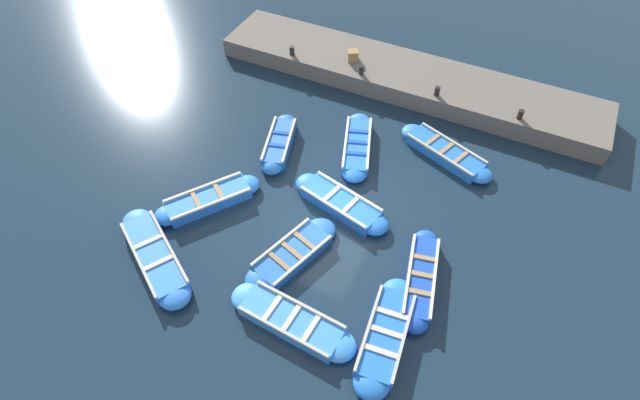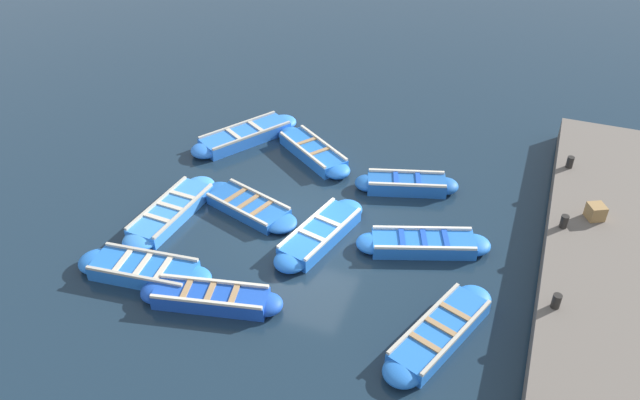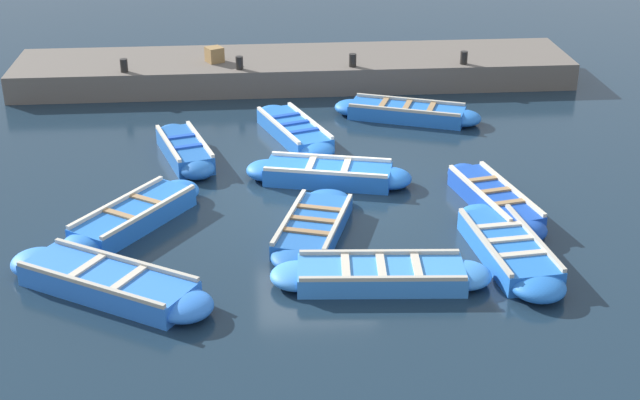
{
  "view_description": "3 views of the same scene",
  "coord_description": "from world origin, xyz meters",
  "px_view_note": "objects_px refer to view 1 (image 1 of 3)",
  "views": [
    {
      "loc": [
        9.04,
        4.23,
        12.31
      ],
      "look_at": [
        -0.14,
        -0.23,
        0.44
      ],
      "focal_mm": 28.0,
      "sensor_mm": 36.0,
      "label": 1
    },
    {
      "loc": [
        -5.11,
        12.52,
        10.64
      ],
      "look_at": [
        -0.02,
        -0.92,
        0.35
      ],
      "focal_mm": 35.0,
      "sensor_mm": 36.0,
      "label": 2
    },
    {
      "loc": [
        16.75,
        -1.24,
        7.75
      ],
      "look_at": [
        0.76,
        0.06,
        0.18
      ],
      "focal_mm": 50.0,
      "sensor_mm": 36.0,
      "label": 3
    }
  ],
  "objects_px": {
    "boat_bow_out": "(292,321)",
    "boat_outer_left": "(341,203)",
    "boat_broadside": "(292,254)",
    "boat_far_corner": "(421,278)",
    "bollard_mid_north": "(361,70)",
    "buoy_orange_near": "(238,195)",
    "boat_centre": "(279,143)",
    "bollard_mid_south": "(437,91)",
    "bollard_south": "(521,114)",
    "bollard_north": "(292,51)",
    "boat_alongside": "(208,200)",
    "wooden_crate": "(353,55)",
    "boat_end_of_row": "(386,335)",
    "boat_drifting": "(445,152)",
    "boat_stern_in": "(155,256)",
    "boat_mid_row": "(357,146)"
  },
  "relations": [
    {
      "from": "boat_centre",
      "to": "boat_far_corner",
      "type": "bearing_deg",
      "value": 63.58
    },
    {
      "from": "boat_centre",
      "to": "bollard_mid_north",
      "type": "relative_size",
      "value": 9.04
    },
    {
      "from": "bollard_north",
      "to": "wooden_crate",
      "type": "relative_size",
      "value": 0.85
    },
    {
      "from": "boat_end_of_row",
      "to": "bollard_mid_south",
      "type": "bearing_deg",
      "value": -169.88
    },
    {
      "from": "boat_alongside",
      "to": "bollard_mid_north",
      "type": "bearing_deg",
      "value": 165.27
    },
    {
      "from": "boat_end_of_row",
      "to": "boat_drifting",
      "type": "bearing_deg",
      "value": -175.45
    },
    {
      "from": "bollard_mid_south",
      "to": "bollard_south",
      "type": "xyz_separation_m",
      "value": [
        0.0,
        3.06,
        0.0
      ]
    },
    {
      "from": "bollard_mid_south",
      "to": "boat_end_of_row",
      "type": "bearing_deg",
      "value": 10.12
    },
    {
      "from": "boat_broadside",
      "to": "boat_far_corner",
      "type": "relative_size",
      "value": 0.99
    },
    {
      "from": "boat_outer_left",
      "to": "bollard_north",
      "type": "distance_m",
      "value": 7.78
    },
    {
      "from": "boat_broadside",
      "to": "boat_bow_out",
      "type": "height_order",
      "value": "boat_bow_out"
    },
    {
      "from": "boat_centre",
      "to": "boat_outer_left",
      "type": "bearing_deg",
      "value": 63.19
    },
    {
      "from": "boat_alongside",
      "to": "boat_centre",
      "type": "bearing_deg",
      "value": 166.83
    },
    {
      "from": "boat_centre",
      "to": "boat_end_of_row",
      "type": "bearing_deg",
      "value": 49.35
    },
    {
      "from": "boat_end_of_row",
      "to": "bollard_mid_north",
      "type": "relative_size",
      "value": 10.39
    },
    {
      "from": "boat_far_corner",
      "to": "boat_end_of_row",
      "type": "relative_size",
      "value": 0.97
    },
    {
      "from": "boat_bow_out",
      "to": "bollard_mid_north",
      "type": "bearing_deg",
      "value": -166.99
    },
    {
      "from": "bollard_south",
      "to": "boat_far_corner",
      "type": "bearing_deg",
      "value": -8.08
    },
    {
      "from": "bollard_mid_north",
      "to": "buoy_orange_near",
      "type": "xyz_separation_m",
      "value": [
        7.12,
        -1.3,
        -0.75
      ]
    },
    {
      "from": "boat_end_of_row",
      "to": "buoy_orange_near",
      "type": "height_order",
      "value": "boat_end_of_row"
    },
    {
      "from": "bollard_north",
      "to": "boat_broadside",
      "type": "bearing_deg",
      "value": 27.88
    },
    {
      "from": "boat_far_corner",
      "to": "boat_drifting",
      "type": "bearing_deg",
      "value": -170.77
    },
    {
      "from": "boat_stern_in",
      "to": "buoy_orange_near",
      "type": "xyz_separation_m",
      "value": [
        -3.09,
        0.89,
        -0.04
      ]
    },
    {
      "from": "boat_alongside",
      "to": "boat_drifting",
      "type": "relative_size",
      "value": 0.88
    },
    {
      "from": "boat_mid_row",
      "to": "boat_alongside",
      "type": "bearing_deg",
      "value": -36.92
    },
    {
      "from": "bollard_south",
      "to": "bollard_mid_north",
      "type": "bearing_deg",
      "value": -90.0
    },
    {
      "from": "boat_drifting",
      "to": "wooden_crate",
      "type": "bearing_deg",
      "value": -121.61
    },
    {
      "from": "boat_outer_left",
      "to": "boat_alongside",
      "type": "bearing_deg",
      "value": -66.03
    },
    {
      "from": "bollard_north",
      "to": "buoy_orange_near",
      "type": "bearing_deg",
      "value": 13.86
    },
    {
      "from": "boat_broadside",
      "to": "bollard_north",
      "type": "distance_m",
      "value": 9.49
    },
    {
      "from": "bollard_mid_north",
      "to": "boat_bow_out",
      "type": "bearing_deg",
      "value": 13.01
    },
    {
      "from": "boat_stern_in",
      "to": "boat_drifting",
      "type": "xyz_separation_m",
      "value": [
        -7.96,
        6.37,
        -0.02
      ]
    },
    {
      "from": "boat_far_corner",
      "to": "boat_end_of_row",
      "type": "bearing_deg",
      "value": -7.7
    },
    {
      "from": "bollard_mid_north",
      "to": "wooden_crate",
      "type": "height_order",
      "value": "wooden_crate"
    },
    {
      "from": "boat_drifting",
      "to": "buoy_orange_near",
      "type": "relative_size",
      "value": 12.05
    },
    {
      "from": "boat_bow_out",
      "to": "boat_stern_in",
      "type": "xyz_separation_m",
      "value": [
        -0.06,
        -4.56,
        0.03
      ]
    },
    {
      "from": "bollard_south",
      "to": "boat_drifting",
      "type": "bearing_deg",
      "value": -40.56
    },
    {
      "from": "boat_end_of_row",
      "to": "bollard_north",
      "type": "bearing_deg",
      "value": -140.76
    },
    {
      "from": "boat_bow_out",
      "to": "boat_far_corner",
      "type": "bearing_deg",
      "value": 135.71
    },
    {
      "from": "boat_bow_out",
      "to": "boat_outer_left",
      "type": "height_order",
      "value": "boat_outer_left"
    },
    {
      "from": "buoy_orange_near",
      "to": "boat_broadside",
      "type": "bearing_deg",
      "value": 65.01
    },
    {
      "from": "boat_mid_row",
      "to": "wooden_crate",
      "type": "bearing_deg",
      "value": -154.15
    },
    {
      "from": "boat_broadside",
      "to": "bollard_mid_north",
      "type": "height_order",
      "value": "bollard_mid_north"
    },
    {
      "from": "boat_outer_left",
      "to": "bollard_mid_north",
      "type": "height_order",
      "value": "bollard_mid_north"
    },
    {
      "from": "boat_far_corner",
      "to": "boat_centre",
      "type": "bearing_deg",
      "value": -116.42
    },
    {
      "from": "bollard_mid_north",
      "to": "bollard_mid_south",
      "type": "xyz_separation_m",
      "value": [
        0.0,
        3.06,
        0.0
      ]
    },
    {
      "from": "boat_bow_out",
      "to": "bollard_mid_south",
      "type": "xyz_separation_m",
      "value": [
        -10.27,
        0.68,
        0.73
      ]
    },
    {
      "from": "boat_centre",
      "to": "boat_stern_in",
      "type": "distance_m",
      "value": 5.88
    },
    {
      "from": "boat_alongside",
      "to": "wooden_crate",
      "type": "relative_size",
      "value": 8.15
    },
    {
      "from": "boat_alongside",
      "to": "bollard_mid_north",
      "type": "distance_m",
      "value": 8.0
    }
  ]
}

